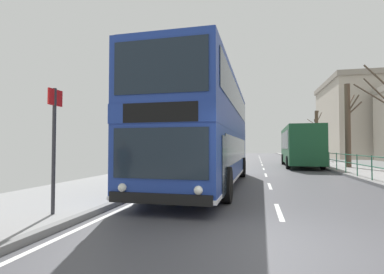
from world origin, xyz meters
TOP-DOWN VIEW (x-y plane):
  - ground at (-0.72, -0.00)m, footprint 15.80×140.00m
  - double_decker_bus_main at (-2.55, 6.97)m, footprint 2.92×11.61m
  - background_bus_far_lane at (2.99, 20.14)m, footprint 2.81×9.58m
  - pedestrian_railing_far_kerb at (4.45, 17.87)m, footprint 0.05×32.45m
  - bus_stop_sign_near at (-4.88, 0.63)m, footprint 0.08×0.44m
  - bare_tree_far_01 at (6.14, 29.82)m, footprint 1.51×2.70m
  - bare_tree_far_02 at (6.04, 18.11)m, footprint 1.14×2.33m
  - background_building_00 at (15.73, 42.03)m, footprint 12.31×14.93m

SIDE VIEW (x-z plane):
  - ground at x=-0.72m, z-range -0.06..0.14m
  - pedestrian_railing_far_kerb at x=4.45m, z-range 0.33..1.42m
  - background_bus_far_lane at x=2.99m, z-range 0.14..3.33m
  - bus_stop_sign_near at x=-4.88m, z-range 0.45..3.21m
  - double_decker_bus_main at x=-2.55m, z-range 0.11..4.45m
  - bare_tree_far_01 at x=6.14m, z-range 0.32..5.86m
  - bare_tree_far_02 at x=6.04m, z-range 0.25..6.32m
  - background_building_00 at x=15.73m, z-range 0.03..11.40m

